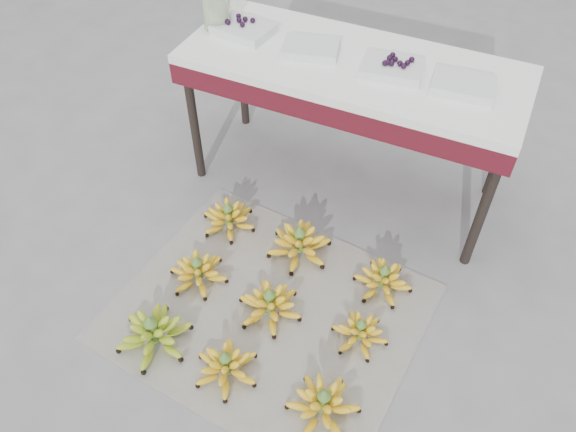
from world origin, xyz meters
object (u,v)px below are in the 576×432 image
at_px(bunch_back_center, 299,244).
at_px(bunch_front_left, 154,333).
at_px(bunch_front_right, 323,404).
at_px(bunch_mid_center, 270,305).
at_px(tray_right, 392,68).
at_px(bunch_front_center, 226,366).
at_px(tray_left, 311,49).
at_px(newspaper_mat, 268,312).
at_px(bunch_back_right, 383,280).
at_px(tray_far_right, 463,85).
at_px(tray_far_left, 243,29).
at_px(bunch_back_left, 229,218).
at_px(bunch_mid_left, 198,272).
at_px(vendor_table, 352,77).
at_px(bunch_mid_right, 360,332).
at_px(glass_jar, 217,11).

bearing_deg(bunch_back_center, bunch_front_left, -134.71).
bearing_deg(bunch_front_right, bunch_mid_center, 147.24).
relative_size(bunch_back_center, tray_right, 1.36).
height_order(bunch_front_center, tray_left, tray_left).
distance_m(newspaper_mat, bunch_back_center, 0.37).
relative_size(bunch_back_center, bunch_back_right, 1.38).
bearing_deg(tray_far_right, tray_far_left, 178.55).
bearing_deg(tray_far_right, newspaper_mat, -118.44).
distance_m(bunch_front_left, bunch_back_center, 0.77).
bearing_deg(bunch_mid_center, tray_far_right, 64.48).
bearing_deg(tray_far_right, tray_right, -179.74).
bearing_deg(bunch_back_left, bunch_mid_left, -64.25).
relative_size(bunch_front_center, bunch_front_right, 1.01).
relative_size(bunch_mid_center, vendor_table, 0.19).
bearing_deg(tray_far_left, bunch_front_right, -52.30).
xyz_separation_m(vendor_table, tray_right, (0.18, -0.02, 0.11)).
relative_size(newspaper_mat, tray_far_right, 4.69).
height_order(newspaper_mat, bunch_mid_right, bunch_mid_right).
height_order(bunch_front_center, bunch_mid_right, bunch_front_center).
relative_size(bunch_mid_left, bunch_mid_center, 0.97).
relative_size(tray_far_left, tray_left, 1.00).
distance_m(bunch_front_right, tray_far_right, 1.38).
distance_m(bunch_mid_right, tray_left, 1.25).
height_order(bunch_front_left, bunch_mid_left, bunch_front_left).
bearing_deg(bunch_front_left, bunch_back_center, 41.62).
distance_m(bunch_mid_center, glass_jar, 1.37).
relative_size(bunch_front_left, bunch_back_left, 1.19).
bearing_deg(bunch_front_center, bunch_front_left, -166.35).
bearing_deg(tray_far_right, bunch_mid_left, -134.39).
xyz_separation_m(newspaper_mat, tray_far_right, (0.48, 0.88, 0.75)).
distance_m(bunch_front_left, bunch_mid_center, 0.49).
height_order(vendor_table, tray_far_left, tray_far_left).
bearing_deg(vendor_table, bunch_front_left, -105.84).
bearing_deg(bunch_front_center, tray_right, 94.34).
distance_m(bunch_front_right, tray_left, 1.50).
bearing_deg(bunch_back_center, bunch_mid_right, -55.76).
height_order(bunch_front_right, bunch_back_left, bunch_front_right).
height_order(bunch_front_center, tray_far_left, tray_far_left).
height_order(newspaper_mat, bunch_back_center, bunch_back_center).
bearing_deg(tray_left, bunch_mid_right, -54.24).
bearing_deg(bunch_mid_left, tray_right, 61.91).
bearing_deg(bunch_front_left, bunch_front_center, -21.76).
xyz_separation_m(bunch_mid_left, vendor_table, (0.35, 0.87, 0.59)).
bearing_deg(bunch_back_right, glass_jar, 157.17).
relative_size(bunch_back_center, tray_far_right, 1.43).
bearing_deg(bunch_front_left, tray_far_right, 33.48).
relative_size(bunch_back_center, tray_left, 1.34).
bearing_deg(vendor_table, bunch_mid_right, -64.50).
xyz_separation_m(bunch_back_center, glass_jar, (-0.68, 0.55, 0.75)).
xyz_separation_m(newspaper_mat, tray_right, (0.17, 0.88, 0.76)).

